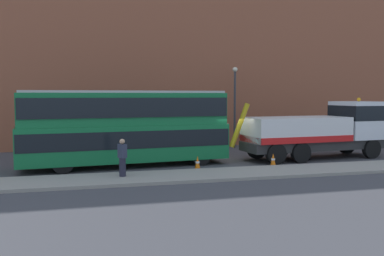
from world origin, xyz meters
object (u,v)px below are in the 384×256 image
at_px(pedestrian_onlooker, 122,158).
at_px(traffic_cone_midway, 273,160).
at_px(street_lamp, 235,100).
at_px(double_decker_bus, 126,125).
at_px(traffic_cone_near_bus, 198,163).
at_px(recovery_tow_truck, 321,129).

height_order(pedestrian_onlooker, traffic_cone_midway, pedestrian_onlooker).
bearing_deg(street_lamp, double_decker_bus, -144.14).
height_order(double_decker_bus, traffic_cone_near_bus, double_decker_bus).
distance_m(traffic_cone_near_bus, traffic_cone_midway, 4.19).
height_order(traffic_cone_near_bus, street_lamp, street_lamp).
relative_size(pedestrian_onlooker, traffic_cone_near_bus, 2.38).
bearing_deg(traffic_cone_near_bus, double_decker_bus, 149.93).
height_order(recovery_tow_truck, street_lamp, street_lamp).
height_order(recovery_tow_truck, traffic_cone_near_bus, recovery_tow_truck).
distance_m(traffic_cone_near_bus, street_lamp, 10.00).
relative_size(double_decker_bus, street_lamp, 1.92).
bearing_deg(street_lamp, traffic_cone_near_bus, -121.67).
xyz_separation_m(double_decker_bus, traffic_cone_midway, (7.63, -2.04, -1.89)).
height_order(traffic_cone_midway, street_lamp, street_lamp).
xyz_separation_m(recovery_tow_truck, traffic_cone_midway, (-4.14, -2.09, -1.42)).
bearing_deg(traffic_cone_midway, street_lamp, 84.37).
relative_size(recovery_tow_truck, street_lamp, 1.75).
bearing_deg(traffic_cone_midway, traffic_cone_near_bus, 179.29).
bearing_deg(double_decker_bus, recovery_tow_truck, -4.96).
distance_m(traffic_cone_midway, street_lamp, 8.75).
bearing_deg(pedestrian_onlooker, double_decker_bus, 53.59).
bearing_deg(pedestrian_onlooker, recovery_tow_truck, -11.83).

